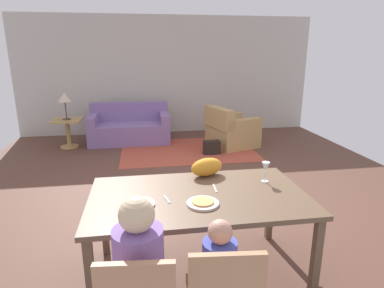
{
  "coord_description": "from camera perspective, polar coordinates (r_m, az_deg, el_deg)",
  "views": [
    {
      "loc": [
        -0.66,
        -3.97,
        1.89
      ],
      "look_at": [
        -0.09,
        -0.36,
        0.85
      ],
      "focal_mm": 30.41,
      "sensor_mm": 36.0,
      "label": 1
    }
  ],
  "objects": [
    {
      "name": "plate_near_man",
      "position": [
        2.55,
        -9.37,
        -10.4
      ],
      "size": [
        0.25,
        0.25,
        0.02
      ],
      "primitive_type": "cylinder",
      "color": "silver",
      "rests_on": "dining_table"
    },
    {
      "name": "back_wall",
      "position": [
        7.86,
        -4.23,
        11.88
      ],
      "size": [
        6.88,
        0.1,
        2.7
      ],
      "primitive_type": "cube",
      "color": "beige",
      "rests_on": "ground_plane"
    },
    {
      "name": "dining_table",
      "position": [
        2.73,
        1.17,
        -10.15
      ],
      "size": [
        1.77,
        1.02,
        0.76
      ],
      "color": "brown",
      "rests_on": "ground_plane"
    },
    {
      "name": "couch",
      "position": [
        7.17,
        -10.88,
        2.79
      ],
      "size": [
        1.68,
        0.86,
        0.82
      ],
      "color": "#80649E",
      "rests_on": "ground_plane"
    },
    {
      "name": "cat",
      "position": [
        3.07,
        2.6,
        -4.05
      ],
      "size": [
        0.36,
        0.26,
        0.17
      ],
      "primitive_type": "ellipsoid",
      "rotation": [
        0.0,
        0.0,
        0.34
      ],
      "color": "orange",
      "rests_on": "dining_table"
    },
    {
      "name": "armchair",
      "position": [
        6.75,
        6.78,
        2.29
      ],
      "size": [
        1.09,
        1.08,
        0.82
      ],
      "color": "tan",
      "rests_on": "ground_plane"
    },
    {
      "name": "person_man",
      "position": [
        2.2,
        -8.96,
        -23.09
      ],
      "size": [
        0.3,
        0.41,
        1.11
      ],
      "color": "#2C3753",
      "rests_on": "ground_plane"
    },
    {
      "name": "knife",
      "position": [
        2.82,
        4.05,
        -7.74
      ],
      "size": [
        0.02,
        0.17,
        0.01
      ],
      "primitive_type": "cube",
      "rotation": [
        0.0,
        0.0,
        -0.05
      ],
      "color": "silver",
      "rests_on": "dining_table"
    },
    {
      "name": "table_lamp",
      "position": [
        6.95,
        -21.45,
        7.49
      ],
      "size": [
        0.26,
        0.26,
        0.54
      ],
      "color": "#473938",
      "rests_on": "side_table"
    },
    {
      "name": "plate_near_child",
      "position": [
        2.54,
        1.91,
        -10.36
      ],
      "size": [
        0.25,
        0.25,
        0.02
      ],
      "primitive_type": "cylinder",
      "color": "silver",
      "rests_on": "dining_table"
    },
    {
      "name": "wine_glass",
      "position": [
        2.98,
        12.79,
        -4.09
      ],
      "size": [
        0.07,
        0.07,
        0.19
      ],
      "color": "silver",
      "rests_on": "dining_table"
    },
    {
      "name": "person_child",
      "position": [
        2.29,
        4.59,
        -23.72
      ],
      "size": [
        0.22,
        0.3,
        0.92
      ],
      "color": "#333447",
      "rests_on": "ground_plane"
    },
    {
      "name": "fork",
      "position": [
        2.62,
        -4.44,
        -9.61
      ],
      "size": [
        0.05,
        0.15,
        0.01
      ],
      "primitive_type": "cube",
      "rotation": [
        0.0,
        0.0,
        0.24
      ],
      "color": "silver",
      "rests_on": "dining_table"
    },
    {
      "name": "area_rug",
      "position": [
        6.47,
        -0.77,
        -1.08
      ],
      "size": [
        2.6,
        1.8,
        0.01
      ],
      "primitive_type": "cube",
      "color": "#A74432",
      "rests_on": "ground_plane"
    },
    {
      "name": "ground_plane",
      "position": [
        4.99,
        -0.71,
        -6.5
      ],
      "size": [
        6.88,
        6.39,
        0.02
      ],
      "primitive_type": "cube",
      "color": "brown"
    },
    {
      "name": "pizza_near_child",
      "position": [
        2.53,
        1.91,
        -10.05
      ],
      "size": [
        0.17,
        0.17,
        0.01
      ],
      "primitive_type": "cylinder",
      "color": "#D69A4E",
      "rests_on": "plate_near_child"
    },
    {
      "name": "handbag",
      "position": [
        6.23,
        3.48,
        -0.59
      ],
      "size": [
        0.32,
        0.16,
        0.26
      ],
      "primitive_type": "cube",
      "color": "black",
      "rests_on": "ground_plane"
    },
    {
      "name": "side_table",
      "position": [
        7.05,
        -20.93,
        2.42
      ],
      "size": [
        0.56,
        0.56,
        0.58
      ],
      "color": "tan",
      "rests_on": "ground_plane"
    },
    {
      "name": "pizza_near_man",
      "position": [
        2.54,
        -9.38,
        -10.09
      ],
      "size": [
        0.17,
        0.17,
        0.01
      ],
      "primitive_type": "cylinder",
      "color": "gold",
      "rests_on": "plate_near_man"
    }
  ]
}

